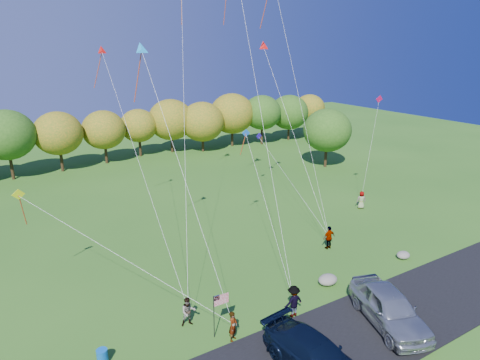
% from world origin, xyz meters
% --- Properties ---
extents(ground, '(140.00, 140.00, 0.00)m').
position_xyz_m(ground, '(0.00, 0.00, 0.00)').
color(ground, '#2B5E1B').
rests_on(ground, ground).
extents(asphalt_lane, '(44.00, 6.00, 0.06)m').
position_xyz_m(asphalt_lane, '(0.00, -4.00, 0.03)').
color(asphalt_lane, black).
rests_on(asphalt_lane, ground).
extents(treeline, '(74.73, 27.16, 8.19)m').
position_xyz_m(treeline, '(-1.77, 36.17, 4.65)').
color(treeline, '#3A2815').
rests_on(treeline, ground).
extents(minivan_navy, '(3.01, 6.00, 1.67)m').
position_xyz_m(minivan_navy, '(-1.15, -4.79, 0.90)').
color(minivan_navy, black).
rests_on(minivan_navy, asphalt_lane).
extents(minivan_silver, '(4.14, 6.35, 2.01)m').
position_xyz_m(minivan_silver, '(4.76, -4.19, 1.07)').
color(minivan_silver, '#A0A5AB').
rests_on(minivan_silver, asphalt_lane).
extents(flyer_a, '(0.74, 0.71, 1.70)m').
position_xyz_m(flyer_a, '(-3.31, -0.80, 0.85)').
color(flyer_a, '#4C4C59').
rests_on(flyer_a, ground).
extents(flyer_b, '(0.96, 0.83, 1.71)m').
position_xyz_m(flyer_b, '(-4.78, 1.59, 0.86)').
color(flyer_b, '#4C4C59').
rests_on(flyer_b, ground).
extents(flyer_c, '(1.26, 0.74, 1.92)m').
position_xyz_m(flyer_c, '(0.72, -0.80, 0.96)').
color(flyer_c, '#4C4C59').
rests_on(flyer_c, ground).
extents(flyer_d, '(1.09, 0.48, 1.85)m').
position_xyz_m(flyer_d, '(8.40, 4.52, 0.92)').
color(flyer_d, '#4C4C59').
rests_on(flyer_d, ground).
extents(flyer_e, '(0.99, 0.89, 1.70)m').
position_xyz_m(flyer_e, '(16.87, 9.21, 0.85)').
color(flyer_e, '#4C4C59').
rests_on(flyer_e, ground).
extents(trash_barrel, '(0.54, 0.54, 0.81)m').
position_xyz_m(trash_barrel, '(-9.68, 1.01, 0.41)').
color(trash_barrel, '#0B57B1').
rests_on(trash_barrel, ground).
extents(flag_assembly, '(0.93, 0.60, 2.52)m').
position_xyz_m(flag_assembly, '(-3.78, -0.09, 1.89)').
color(flag_assembly, black).
rests_on(flag_assembly, ground).
extents(boulder_near, '(1.35, 1.06, 0.67)m').
position_xyz_m(boulder_near, '(4.77, 0.69, 0.34)').
color(boulder_near, gray).
rests_on(boulder_near, ground).
extents(boulder_far, '(1.03, 0.86, 0.54)m').
position_xyz_m(boulder_far, '(11.95, 0.45, 0.27)').
color(boulder_far, gray).
rests_on(boulder_far, ground).
extents(kites_aloft, '(30.78, 10.69, 16.83)m').
position_xyz_m(kites_aloft, '(3.24, 12.90, 17.85)').
color(kites_aloft, red).
rests_on(kites_aloft, ground).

